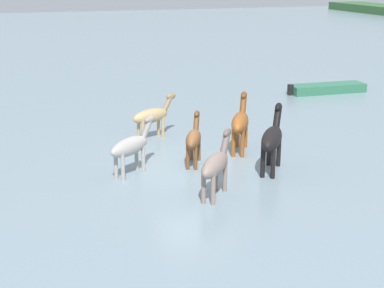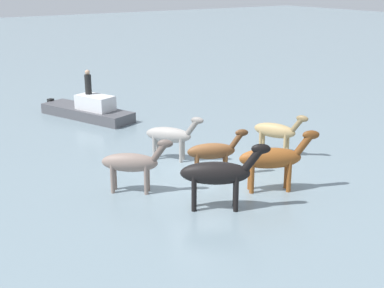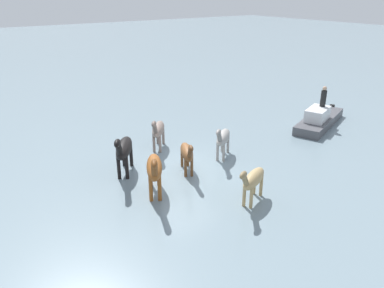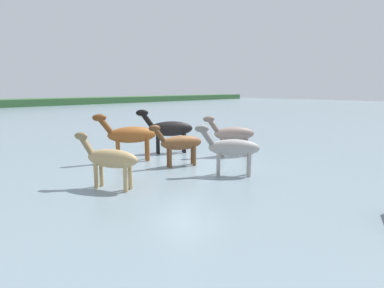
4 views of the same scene
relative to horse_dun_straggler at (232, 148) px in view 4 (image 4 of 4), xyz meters
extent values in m
plane|color=gray|center=(-0.07, 2.19, -0.98)|extent=(152.78, 152.78, 0.00)
ellipsoid|color=#9E9993|center=(0.05, -0.06, 0.01)|extent=(1.53, 1.73, 0.60)
cylinder|color=#9E9993|center=(-0.40, 0.26, -0.49)|extent=(0.13, 0.13, 0.99)
cylinder|color=#9E9993|center=(-0.17, 0.44, -0.49)|extent=(0.13, 0.13, 0.99)
cylinder|color=#9E9993|center=(0.28, -0.57, -0.49)|extent=(0.13, 0.13, 0.99)
cylinder|color=#9E9993|center=(0.50, -0.39, -0.49)|extent=(0.13, 0.13, 0.99)
cylinder|color=slate|center=(-0.54, 0.68, 0.40)|extent=(0.51, 0.56, 0.66)
ellipsoid|color=slate|center=(-0.66, 0.82, 0.67)|extent=(0.47, 0.51, 0.26)
ellipsoid|color=brown|center=(-1.11, 4.36, 0.14)|extent=(2.08, 1.50, 0.69)
cylinder|color=brown|center=(-1.73, 4.51, -0.42)|extent=(0.15, 0.15, 1.13)
cylinder|color=brown|center=(-1.57, 4.80, -0.42)|extent=(0.15, 0.15, 1.13)
cylinder|color=brown|center=(-0.66, 3.92, -0.42)|extent=(0.15, 0.15, 1.13)
cylinder|color=brown|center=(-0.50, 4.21, -0.42)|extent=(0.15, 0.15, 1.13)
cylinder|color=brown|center=(-2.06, 4.88, 0.59)|extent=(0.66, 0.51, 0.75)
ellipsoid|color=brown|center=(-2.25, 4.98, 0.90)|extent=(0.60, 0.47, 0.30)
ellipsoid|color=gray|center=(2.73, 1.93, 0.03)|extent=(1.76, 1.59, 0.62)
cylinder|color=gray|center=(2.21, 2.17, -0.47)|extent=(0.14, 0.14, 1.02)
cylinder|color=gray|center=(2.40, 2.40, -0.47)|extent=(0.14, 0.14, 1.02)
cylinder|color=gray|center=(3.06, 1.47, -0.47)|extent=(0.14, 0.14, 1.02)
cylinder|color=gray|center=(3.25, 1.70, -0.47)|extent=(0.14, 0.14, 1.02)
cylinder|color=#63544C|center=(1.98, 2.55, 0.44)|extent=(0.57, 0.52, 0.68)
ellipsoid|color=#63544C|center=(1.83, 2.68, 0.71)|extent=(0.52, 0.48, 0.27)
ellipsoid|color=brown|center=(-0.27, 2.26, -0.05)|extent=(1.74, 1.17, 0.57)
cylinder|color=brown|center=(-0.79, 2.36, -0.52)|extent=(0.12, 0.12, 0.93)
cylinder|color=brown|center=(-0.67, 2.60, -0.52)|extent=(0.12, 0.12, 0.93)
cylinder|color=brown|center=(0.13, 1.92, -0.52)|extent=(0.12, 0.12, 0.93)
cylinder|color=brown|center=(0.25, 2.17, -0.52)|extent=(0.12, 0.12, 0.93)
cylinder|color=#50311A|center=(-1.08, 2.64, 0.32)|extent=(0.55, 0.40, 0.62)
ellipsoid|color=#50311A|center=(-1.24, 2.72, 0.57)|extent=(0.50, 0.37, 0.25)
ellipsoid|color=tan|center=(-3.79, 1.63, -0.03)|extent=(1.19, 1.77, 0.58)
cylinder|color=tan|center=(-4.13, 2.04, -0.51)|extent=(0.13, 0.13, 0.95)
cylinder|color=tan|center=(-3.88, 2.16, -0.51)|extent=(0.13, 0.13, 0.95)
cylinder|color=tan|center=(-3.70, 1.10, -0.51)|extent=(0.13, 0.13, 0.95)
cylinder|color=tan|center=(-3.45, 1.22, -0.51)|extent=(0.13, 0.13, 0.95)
cylinder|color=olive|center=(-4.18, 2.46, 0.34)|extent=(0.40, 0.56, 0.63)
ellipsoid|color=olive|center=(-4.25, 2.62, 0.60)|extent=(0.38, 0.51, 0.25)
ellipsoid|color=black|center=(1.21, 4.52, 0.17)|extent=(2.07, 1.70, 0.70)
cylinder|color=black|center=(0.60, 4.74, -0.40)|extent=(0.15, 0.15, 1.15)
cylinder|color=black|center=(0.79, 5.02, -0.40)|extent=(0.15, 0.15, 1.15)
cylinder|color=black|center=(1.63, 4.03, -0.40)|extent=(0.15, 0.15, 1.15)
cylinder|color=black|center=(1.82, 4.30, -0.40)|extent=(0.15, 0.15, 1.15)
cylinder|color=black|center=(0.30, 5.16, 0.63)|extent=(0.66, 0.56, 0.77)
ellipsoid|color=black|center=(0.12, 5.28, 0.94)|extent=(0.61, 0.53, 0.31)
camera|label=1|loc=(17.48, -3.64, 5.59)|focal=52.87mm
camera|label=2|loc=(9.92, 16.32, 5.82)|focal=49.35mm
camera|label=3|loc=(-12.62, 10.67, 6.54)|focal=35.03mm
camera|label=4|loc=(-8.90, -6.73, 2.08)|focal=30.02mm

